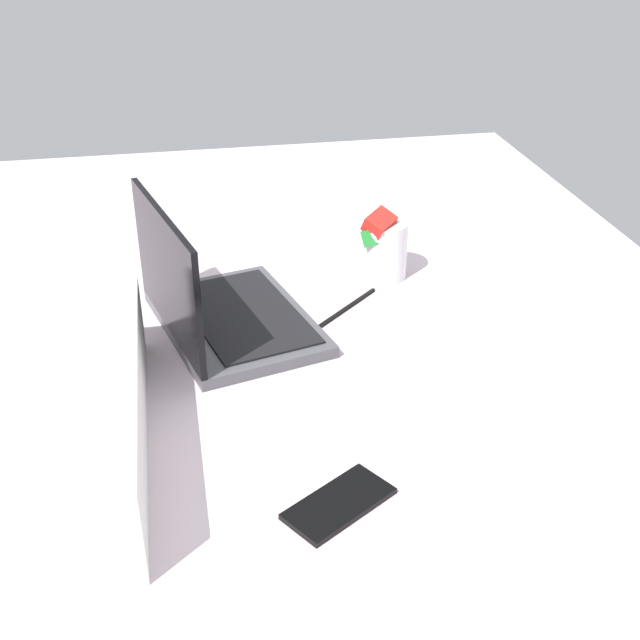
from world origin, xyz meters
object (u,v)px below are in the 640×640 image
at_px(laptop, 218,308).
at_px(pillow, 2,418).
at_px(snack_cup, 383,247).
at_px(cell_phone, 339,504).

height_order(laptop, pillow, laptop).
bearing_deg(snack_cup, cell_phone, 160.79).
bearing_deg(snack_cup, pillow, 124.94).
bearing_deg(pillow, snack_cup, -55.06).
xyz_separation_m(snack_cup, cell_phone, (-0.61, 0.21, -0.06)).
relative_size(snack_cup, cell_phone, 0.99).
distance_m(laptop, cell_phone, 0.48).
relative_size(laptop, cell_phone, 2.69).
relative_size(snack_cup, pillow, 0.27).
relative_size(laptop, pillow, 0.73).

